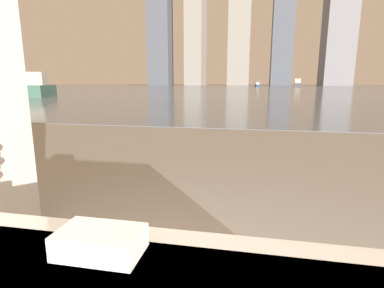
# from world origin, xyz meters

# --- Properties ---
(towel_stack) EXTENTS (0.27, 0.16, 0.08)m
(towel_stack) POSITION_xyz_m (-0.10, 0.78, 0.58)
(towel_stack) COLOR white
(towel_stack) RESTS_ON bathtub
(harbor_water) EXTENTS (180.00, 110.00, 0.01)m
(harbor_water) POSITION_xyz_m (0.00, 62.00, 0.01)
(harbor_water) COLOR slate
(harbor_water) RESTS_ON ground_plane
(harbor_boat_0) EXTENTS (3.48, 5.20, 1.85)m
(harbor_boat_0) POSITION_xyz_m (-16.12, 20.93, 0.66)
(harbor_boat_0) COLOR #335647
(harbor_boat_0) RESTS_ON harbor_water
(harbor_boat_1) EXTENTS (2.56, 5.58, 2.02)m
(harbor_boat_1) POSITION_xyz_m (11.58, 80.91, 0.72)
(harbor_boat_1) COLOR #4C4C51
(harbor_boat_1) RESTS_ON harbor_water
(harbor_boat_2) EXTENTS (1.42, 3.21, 1.16)m
(harbor_boat_2) POSITION_xyz_m (1.62, 81.84, 0.42)
(harbor_boat_2) COLOR navy
(harbor_boat_2) RESTS_ON harbor_water
(skyline_tower_0) EXTENTS (8.44, 7.79, 46.01)m
(skyline_tower_0) POSITION_xyz_m (-35.89, 118.00, 23.00)
(skyline_tower_0) COLOR #4C515B
(skyline_tower_0) RESTS_ON ground_plane
(skyline_tower_3) EXTENTS (7.39, 8.17, 56.14)m
(skyline_tower_3) POSITION_xyz_m (10.29, 118.00, 28.07)
(skyline_tower_3) COLOR #4C515B
(skyline_tower_3) RESTS_ON ground_plane
(skyline_tower_4) EXTENTS (9.62, 11.39, 47.34)m
(skyline_tower_4) POSITION_xyz_m (29.16, 118.00, 23.67)
(skyline_tower_4) COLOR slate
(skyline_tower_4) RESTS_ON ground_plane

